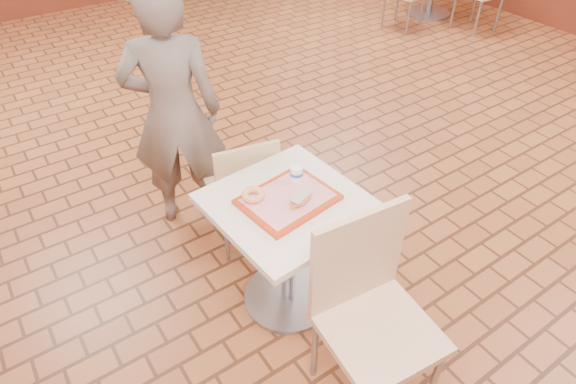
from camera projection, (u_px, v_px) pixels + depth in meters
wainscot_band at (363, 112)px, 3.47m from camera, size 8.00×10.00×1.00m
main_table at (288, 237)px, 2.49m from camera, size 0.70×0.70×0.74m
chair_main_front at (370, 306)px, 2.08m from camera, size 0.51×0.51×1.00m
chair_main_back at (244, 189)px, 2.86m from camera, size 0.45×0.45×0.82m
customer at (174, 114)px, 2.87m from camera, size 0.69×0.59×1.59m
serving_tray at (288, 199)px, 2.33m from camera, size 0.43×0.34×0.03m
ring_donut at (253, 195)px, 2.30m from camera, size 0.12×0.12×0.04m
long_john_donut at (301, 199)px, 2.28m from camera, size 0.15×0.10×0.04m
paper_cup at (296, 174)px, 2.39m from camera, size 0.06×0.06×0.08m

